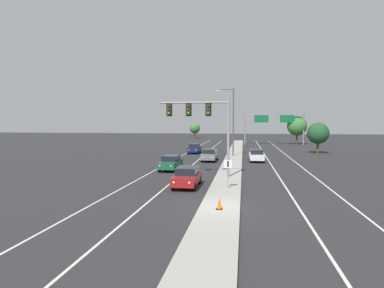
# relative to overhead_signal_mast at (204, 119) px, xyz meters

# --- Properties ---
(ground_plane) EXTENTS (260.00, 260.00, 0.00)m
(ground_plane) POSITION_rel_overhead_signal_mast_xyz_m (2.24, -11.08, -5.44)
(ground_plane) COLOR #28282B
(median_island) EXTENTS (2.40, 110.00, 0.15)m
(median_island) POSITION_rel_overhead_signal_mast_xyz_m (2.24, 6.92, -5.36)
(median_island) COLOR #9E9B93
(median_island) RESTS_ON ground
(lane_stripe_oncoming_center) EXTENTS (0.14, 100.00, 0.01)m
(lane_stripe_oncoming_center) POSITION_rel_overhead_signal_mast_xyz_m (-2.46, 13.92, -5.43)
(lane_stripe_oncoming_center) COLOR silver
(lane_stripe_oncoming_center) RESTS_ON ground
(lane_stripe_receding_center) EXTENTS (0.14, 100.00, 0.01)m
(lane_stripe_receding_center) POSITION_rel_overhead_signal_mast_xyz_m (6.94, 13.92, -5.43)
(lane_stripe_receding_center) COLOR silver
(lane_stripe_receding_center) RESTS_ON ground
(edge_stripe_left) EXTENTS (0.14, 100.00, 0.01)m
(edge_stripe_left) POSITION_rel_overhead_signal_mast_xyz_m (-5.76, 13.92, -5.43)
(edge_stripe_left) COLOR silver
(edge_stripe_left) RESTS_ON ground
(edge_stripe_right) EXTENTS (0.14, 100.00, 0.01)m
(edge_stripe_right) POSITION_rel_overhead_signal_mast_xyz_m (10.24, 13.92, -5.43)
(edge_stripe_right) COLOR silver
(edge_stripe_right) RESTS_ON ground
(overhead_signal_mast) EXTENTS (6.55, 0.44, 7.20)m
(overhead_signal_mast) POSITION_rel_overhead_signal_mast_xyz_m (0.00, 0.00, 0.00)
(overhead_signal_mast) COLOR gray
(overhead_signal_mast) RESTS_ON median_island
(median_sign_post) EXTENTS (0.60, 0.10, 2.20)m
(median_sign_post) POSITION_rel_overhead_signal_mast_xyz_m (2.46, -5.40, -3.85)
(median_sign_post) COLOR gray
(median_sign_post) RESTS_ON median_island
(street_lamp_median) EXTENTS (2.58, 0.28, 10.00)m
(street_lamp_median) POSITION_rel_overhead_signal_mast_xyz_m (1.86, 19.28, 0.36)
(street_lamp_median) COLOR #4C4C51
(street_lamp_median) RESTS_ON median_island
(car_oncoming_red) EXTENTS (1.86, 4.49, 1.58)m
(car_oncoming_red) POSITION_rel_overhead_signal_mast_xyz_m (-0.83, -4.53, -4.62)
(car_oncoming_red) COLOR maroon
(car_oncoming_red) RESTS_ON ground
(car_oncoming_green) EXTENTS (1.92, 4.51, 1.58)m
(car_oncoming_green) POSITION_rel_overhead_signal_mast_xyz_m (-4.10, 4.29, -4.62)
(car_oncoming_green) COLOR #195633
(car_oncoming_green) RESTS_ON ground
(car_oncoming_grey) EXTENTS (1.88, 4.49, 1.58)m
(car_oncoming_grey) POSITION_rel_overhead_signal_mast_xyz_m (-0.83, 13.34, -4.62)
(car_oncoming_grey) COLOR slate
(car_oncoming_grey) RESTS_ON ground
(car_oncoming_navy) EXTENTS (1.82, 4.47, 1.58)m
(car_oncoming_navy) POSITION_rel_overhead_signal_mast_xyz_m (-4.43, 24.00, -4.62)
(car_oncoming_navy) COLOR #141E4C
(car_oncoming_navy) RESTS_ON ground
(car_receding_white) EXTENTS (1.88, 4.50, 1.58)m
(car_receding_white) POSITION_rel_overhead_signal_mast_xyz_m (5.29, 13.74, -4.62)
(car_receding_white) COLOR silver
(car_receding_white) RESTS_ON ground
(traffic_cone_median_nose) EXTENTS (0.36, 0.36, 0.74)m
(traffic_cone_median_nose) POSITION_rel_overhead_signal_mast_xyz_m (2.25, -11.63, -4.93)
(traffic_cone_median_nose) COLOR black
(traffic_cone_median_nose) RESTS_ON median_island
(highway_sign_gantry) EXTENTS (13.28, 0.42, 7.50)m
(highway_sign_gantry) POSITION_rel_overhead_signal_mast_xyz_m (10.44, 47.64, 0.73)
(highway_sign_gantry) COLOR gray
(highway_sign_gantry) RESTS_ON ground
(tree_far_left_c) EXTENTS (3.36, 3.36, 4.86)m
(tree_far_left_c) POSITION_rel_overhead_signal_mast_xyz_m (-11.82, 75.20, -2.27)
(tree_far_left_c) COLOR #4C3823
(tree_far_left_c) RESTS_ON ground
(tree_far_right_b) EXTENTS (4.49, 4.49, 6.50)m
(tree_far_right_b) POSITION_rel_overhead_signal_mast_xyz_m (15.72, 49.18, -1.19)
(tree_far_right_b) COLOR #4C3823
(tree_far_right_b) RESTS_ON ground
(tree_far_right_c) EXTENTS (3.52, 3.52, 5.09)m
(tree_far_right_c) POSITION_rel_overhead_signal_mast_xyz_m (15.64, 26.60, -2.12)
(tree_far_right_c) COLOR #4C3823
(tree_far_right_c) RESTS_ON ground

